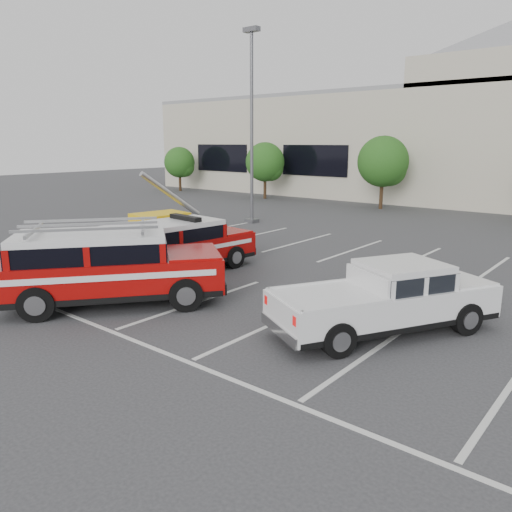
{
  "coord_description": "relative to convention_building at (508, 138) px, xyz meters",
  "views": [
    {
      "loc": [
        9.84,
        -9.33,
        4.45
      ],
      "look_at": [
        0.45,
        2.09,
        1.05
      ],
      "focal_mm": 35.0,
      "sensor_mm": 36.0,
      "label": 1
    }
  ],
  "objects": [
    {
      "name": "ground",
      "position": [
        -0.18,
        -31.86,
        -4.72
      ],
      "size": [
        120.0,
        120.0,
        0.0
      ],
      "primitive_type": "plane",
      "color": "#323235",
      "rests_on": "ground"
    },
    {
      "name": "stall_markings",
      "position": [
        -0.18,
        -27.36,
        -4.71
      ],
      "size": [
        23.0,
        15.0,
        0.01
      ],
      "primitive_type": "cube",
      "color": "silver",
      "rests_on": "ground"
    },
    {
      "name": "convention_building",
      "position": [
        0.0,
        0.0,
        0.0
      ],
      "size": [
        60.0,
        16.99,
        13.2
      ],
      "color": "#BAB29D",
      "rests_on": "ground"
    },
    {
      "name": "tree_far_left",
      "position": [
        -25.09,
        -9.82,
        -2.22
      ],
      "size": [
        2.77,
        2.77,
        3.99
      ],
      "color": "#3F2B19",
      "rests_on": "ground"
    },
    {
      "name": "tree_left",
      "position": [
        -15.09,
        -9.82,
        -1.95
      ],
      "size": [
        3.07,
        3.07,
        4.42
      ],
      "color": "#3F2B19",
      "rests_on": "ground"
    },
    {
      "name": "tree_mid_left",
      "position": [
        -5.09,
        -9.82,
        -1.68
      ],
      "size": [
        3.37,
        3.37,
        4.85
      ],
      "color": "#3F2B19",
      "rests_on": "ground"
    },
    {
      "name": "light_pole_left",
      "position": [
        -8.18,
        -19.86,
        0.47
      ],
      "size": [
        0.9,
        0.6,
        10.24
      ],
      "color": "#59595E",
      "rests_on": "ground"
    },
    {
      "name": "fire_chief_suv",
      "position": [
        -3.17,
        -29.98,
        -3.92
      ],
      "size": [
        2.63,
        5.74,
        1.95
      ],
      "rotation": [
        0.0,
        0.0,
        -0.11
      ],
      "color": "#960807",
      "rests_on": "ground"
    },
    {
      "name": "white_pickup",
      "position": [
        4.88,
        -30.54,
        -4.06
      ],
      "size": [
        4.25,
        5.64,
        1.66
      ],
      "rotation": [
        0.0,
        0.0,
        -0.51
      ],
      "color": "silver",
      "rests_on": "ground"
    },
    {
      "name": "ladder_suv",
      "position": [
        -1.97,
        -33.44,
        -3.8
      ],
      "size": [
        5.43,
        6.02,
        2.31
      ],
      "rotation": [
        0.0,
        0.0,
        -0.67
      ],
      "color": "#960807",
      "rests_on": "ground"
    },
    {
      "name": "utility_rig",
      "position": [
        -7.24,
        -27.4,
        -4.07
      ],
      "size": [
        3.73,
        3.99,
        3.26
      ],
      "rotation": [
        0.0,
        0.0,
        -0.17
      ],
      "color": "#59595E",
      "rests_on": "ground"
    }
  ]
}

